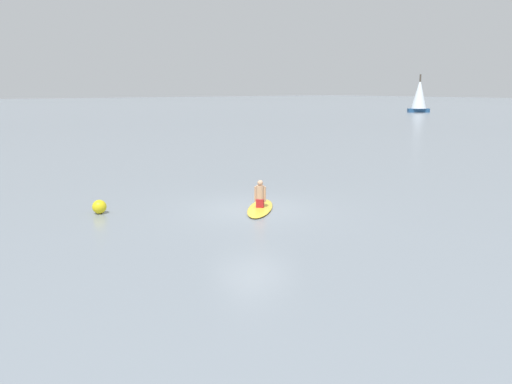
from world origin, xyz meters
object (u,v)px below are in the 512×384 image
Objects in this scene: sailboat_far_left at (419,95)px; buoy_marker at (99,207)px; surfboard at (260,208)px; person_paddler at (260,195)px.

sailboat_far_left is 79.19m from buoy_marker.
buoy_marker is (4.59, -2.67, 0.19)m from surfboard.
buoy_marker is at bearing 65.13° from sailboat_far_left.
sailboat_far_left reaches higher than buoy_marker.
buoy_marker reaches higher than surfboard.
buoy_marker is (69.11, 38.57, -2.67)m from sailboat_far_left.
person_paddler is at bearing 149.85° from buoy_marker.
surfboard is 3.11× the size of person_paddler.
buoy_marker is (4.59, -2.67, -0.27)m from person_paddler.
person_paddler is at bearing 134.00° from surfboard.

